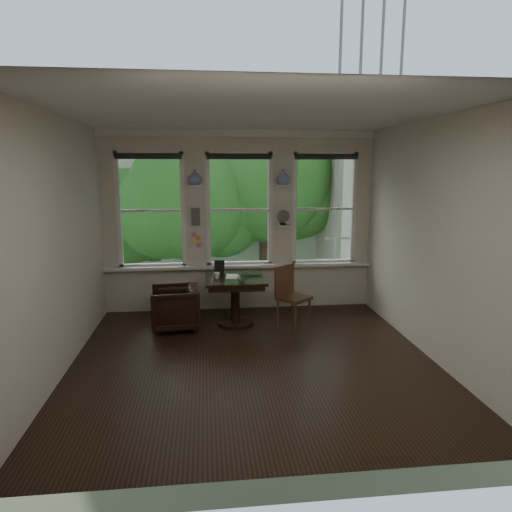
{
  "coord_description": "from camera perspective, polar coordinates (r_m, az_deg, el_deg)",
  "views": [
    {
      "loc": [
        -0.56,
        -5.39,
        2.38
      ],
      "look_at": [
        0.13,
        0.9,
        1.16
      ],
      "focal_mm": 32.0,
      "sensor_mm": 36.0,
      "label": 1
    }
  ],
  "objects": [
    {
      "name": "window_center",
      "position": [
        7.69,
        -2.11,
        5.82
      ],
      "size": [
        1.1,
        0.12,
        1.9
      ],
      "primitive_type": null,
      "color": "white",
      "rests_on": "ground"
    },
    {
      "name": "window_right",
      "position": [
        7.92,
        8.46,
        5.86
      ],
      "size": [
        1.1,
        0.12,
        1.9
      ],
      "primitive_type": null,
      "color": "white",
      "rests_on": "ground"
    },
    {
      "name": "wall_right",
      "position": [
        6.14,
        21.04,
        1.94
      ],
      "size": [
        0.0,
        4.5,
        4.5
      ],
      "primitive_type": "plane",
      "rotation": [
        1.57,
        0.0,
        -1.57
      ],
      "color": "beige",
      "rests_on": "ground"
    },
    {
      "name": "mug",
      "position": [
        6.89,
        -4.92,
        -2.43
      ],
      "size": [
        0.11,
        0.11,
        0.09
      ],
      "primitive_type": "imported",
      "rotation": [
        0.0,
        0.0,
        0.18
      ],
      "color": "white",
      "rests_on": "table"
    },
    {
      "name": "papers",
      "position": [
        7.01,
        -2.86,
        -2.54
      ],
      "size": [
        0.25,
        0.32,
        0.0
      ],
      "primitive_type": "cube",
      "rotation": [
        0.0,
        0.0,
        -0.12
      ],
      "color": "silver",
      "rests_on": "table"
    },
    {
      "name": "sticky_notes",
      "position": [
        7.66,
        -7.47,
        2.32
      ],
      "size": [
        0.16,
        0.01,
        0.24
      ],
      "primitive_type": null,
      "color": "pink",
      "rests_on": "ground"
    },
    {
      "name": "tablet",
      "position": [
        7.14,
        -4.6,
        -1.42
      ],
      "size": [
        0.17,
        0.1,
        0.22
      ],
      "primitive_type": "cube",
      "rotation": [
        -0.26,
        0.0,
        -0.15
      ],
      "color": "black",
      "rests_on": "table"
    },
    {
      "name": "window_left",
      "position": [
        7.72,
        -12.96,
        5.57
      ],
      "size": [
        1.1,
        0.12,
        1.9
      ],
      "primitive_type": null,
      "color": "white",
      "rests_on": "ground"
    },
    {
      "name": "shelf_right",
      "position": [
        7.65,
        3.42,
        8.79
      ],
      "size": [
        0.26,
        0.16,
        0.03
      ],
      "primitive_type": "cube",
      "color": "white",
      "rests_on": "ground"
    },
    {
      "name": "vase_left",
      "position": [
        7.54,
        -7.66,
        9.74
      ],
      "size": [
        0.24,
        0.24,
        0.25
      ],
      "primitive_type": "imported",
      "color": "silver",
      "rests_on": "shelf_left"
    },
    {
      "name": "wall_left",
      "position": [
        5.71,
        -23.43,
        1.15
      ],
      "size": [
        0.0,
        4.5,
        4.5
      ],
      "primitive_type": "plane",
      "rotation": [
        1.57,
        0.0,
        1.57
      ],
      "color": "beige",
      "rests_on": "ground"
    },
    {
      "name": "table",
      "position": [
        7.04,
        -2.61,
        -5.66
      ],
      "size": [
        0.9,
        0.9,
        0.75
      ],
      "primitive_type": null,
      "color": "black",
      "rests_on": "ground"
    },
    {
      "name": "wall_front",
      "position": [
        3.3,
        3.7,
        -4.52
      ],
      "size": [
        4.5,
        0.0,
        4.5
      ],
      "primitive_type": "plane",
      "rotation": [
        -1.57,
        0.0,
        0.0
      ],
      "color": "beige",
      "rests_on": "ground"
    },
    {
      "name": "side_chair_right",
      "position": [
        6.95,
        4.75,
        -5.16
      ],
      "size": [
        0.59,
        0.59,
        0.92
      ],
      "primitive_type": null,
      "rotation": [
        0.0,
        0.0,
        0.7
      ],
      "color": "#482819",
      "rests_on": "ground"
    },
    {
      "name": "laptop",
      "position": [
        7.02,
        -0.82,
        -2.41
      ],
      "size": [
        0.37,
        0.25,
        0.03
      ],
      "primitive_type": "imported",
      "rotation": [
        0.0,
        0.0,
        -0.03
      ],
      "color": "black",
      "rests_on": "table"
    },
    {
      "name": "drinking_glass",
      "position": [
        6.63,
        -1.83,
        -2.91
      ],
      "size": [
        0.14,
        0.14,
        0.09
      ],
      "primitive_type": "imported",
      "rotation": [
        0.0,
        0.0,
        0.23
      ],
      "color": "white",
      "rests_on": "table"
    },
    {
      "name": "desk_fan",
      "position": [
        7.67,
        3.39,
        4.52
      ],
      "size": [
        0.2,
        0.2,
        0.24
      ],
      "primitive_type": null,
      "color": "#59544F",
      "rests_on": "ground"
    },
    {
      "name": "intercom",
      "position": [
        7.61,
        -7.54,
        4.92
      ],
      "size": [
        0.14,
        0.06,
        0.28
      ],
      "primitive_type": "cube",
      "color": "#59544F",
      "rests_on": "ground"
    },
    {
      "name": "wall_back",
      "position": [
        7.71,
        -2.1,
        4.34
      ],
      "size": [
        4.5,
        0.0,
        4.5
      ],
      "primitive_type": "plane",
      "rotation": [
        1.57,
        0.0,
        0.0
      ],
      "color": "beige",
      "rests_on": "ground"
    },
    {
      "name": "shelf_left",
      "position": [
        7.54,
        -7.64,
        8.68
      ],
      "size": [
        0.26,
        0.16,
        0.03
      ],
      "primitive_type": "cube",
      "color": "white",
      "rests_on": "ground"
    },
    {
      "name": "vase_right",
      "position": [
        7.65,
        3.43,
        9.83
      ],
      "size": [
        0.24,
        0.24,
        0.25
      ],
      "primitive_type": "imported",
      "color": "silver",
      "rests_on": "shelf_right"
    },
    {
      "name": "ceiling",
      "position": [
        5.45,
        -0.38,
        17.45
      ],
      "size": [
        4.5,
        4.5,
        0.0
      ],
      "primitive_type": "plane",
      "rotation": [
        3.14,
        0.0,
        0.0
      ],
      "color": "silver",
      "rests_on": "ground"
    },
    {
      "name": "armchair_left",
      "position": [
        6.98,
        -10.06,
        -6.39
      ],
      "size": [
        0.76,
        0.74,
        0.65
      ],
      "primitive_type": "imported",
      "rotation": [
        0.0,
        0.0,
        -1.5
      ],
      "color": "black",
      "rests_on": "ground"
    },
    {
      "name": "cushion_red",
      "position": [
        6.95,
        -10.09,
        -5.4
      ],
      "size": [
        0.45,
        0.45,
        0.06
      ],
      "primitive_type": "cube",
      "color": "maroon",
      "rests_on": "armchair_left"
    },
    {
      "name": "ground",
      "position": [
        5.91,
        -0.34,
        -12.82
      ],
      "size": [
        4.5,
        4.5,
        0.0
      ],
      "primitive_type": "plane",
      "color": "black",
      "rests_on": "ground"
    }
  ]
}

